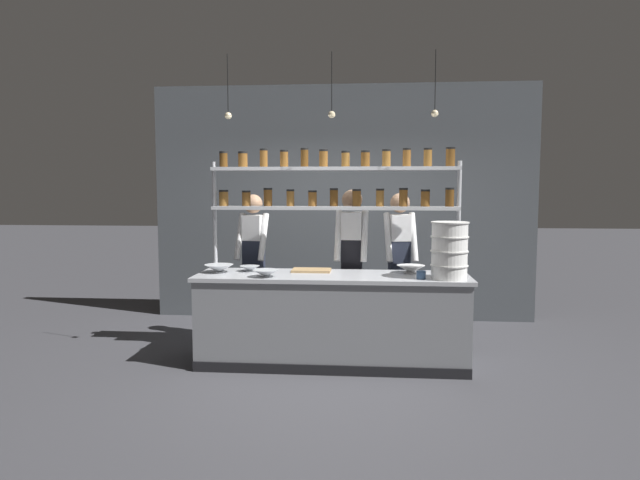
# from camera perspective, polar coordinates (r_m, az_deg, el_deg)

# --- Properties ---
(ground_plane) EXTENTS (40.00, 40.00, 0.00)m
(ground_plane) POSITION_cam_1_polar(r_m,az_deg,el_deg) (5.95, 1.21, -12.25)
(ground_plane) COLOR #3D3D42
(back_wall) EXTENTS (5.14, 0.12, 3.16)m
(back_wall) POSITION_cam_1_polar(r_m,az_deg,el_deg) (7.75, 2.26, 3.70)
(back_wall) COLOR #4C5156
(back_wall) RESTS_ON ground_plane
(prep_counter) EXTENTS (2.74, 0.76, 0.92)m
(prep_counter) POSITION_cam_1_polar(r_m,az_deg,el_deg) (5.83, 1.22, -7.94)
(prep_counter) COLOR gray
(prep_counter) RESTS_ON ground_plane
(spice_shelf_unit) EXTENTS (2.62, 0.28, 2.20)m
(spice_shelf_unit) POSITION_cam_1_polar(r_m,az_deg,el_deg) (6.00, 1.52, 4.96)
(spice_shelf_unit) COLOR #ADAFB5
(spice_shelf_unit) RESTS_ON ground_plane
(chef_left) EXTENTS (0.40, 0.32, 1.71)m
(chef_left) POSITION_cam_1_polar(r_m,az_deg,el_deg) (6.64, -6.66, -1.67)
(chef_left) COLOR black
(chef_left) RESTS_ON ground_plane
(chef_center) EXTENTS (0.38, 0.31, 1.77)m
(chef_center) POSITION_cam_1_polar(r_m,az_deg,el_deg) (6.29, 3.19, -1.67)
(chef_center) COLOR black
(chef_center) RESTS_ON ground_plane
(chef_right) EXTENTS (0.40, 0.33, 1.73)m
(chef_right) POSITION_cam_1_polar(r_m,az_deg,el_deg) (6.47, 7.95, -1.76)
(chef_right) COLOR black
(chef_right) RESTS_ON ground_plane
(container_stack) EXTENTS (0.36, 0.36, 0.55)m
(container_stack) POSITION_cam_1_polar(r_m,az_deg,el_deg) (5.56, 12.82, -1.02)
(container_stack) COLOR white
(container_stack) RESTS_ON prep_counter
(cutting_board) EXTENTS (0.40, 0.26, 0.02)m
(cutting_board) POSITION_cam_1_polar(r_m,az_deg,el_deg) (5.94, -0.86, -3.04)
(cutting_board) COLOR #A88456
(cutting_board) RESTS_ON prep_counter
(prep_bowl_near_left) EXTENTS (0.21, 0.21, 0.06)m
(prep_bowl_near_left) POSITION_cam_1_polar(r_m,az_deg,el_deg) (5.99, -7.04, -2.86)
(prep_bowl_near_left) COLOR #B2B7BC
(prep_bowl_near_left) RESTS_ON prep_counter
(prep_bowl_center_front) EXTENTS (0.29, 0.29, 0.08)m
(prep_bowl_center_front) POSITION_cam_1_polar(r_m,az_deg,el_deg) (5.90, 9.08, -2.91)
(prep_bowl_center_front) COLOR white
(prep_bowl_center_front) RESTS_ON prep_counter
(prep_bowl_center_back) EXTENTS (0.26, 0.26, 0.07)m
(prep_bowl_center_back) POSITION_cam_1_polar(r_m,az_deg,el_deg) (5.60, -5.44, -3.35)
(prep_bowl_center_back) COLOR #B2B7BC
(prep_bowl_center_back) RESTS_ON prep_counter
(prep_bowl_near_right) EXTENTS (0.30, 0.30, 0.08)m
(prep_bowl_near_right) POSITION_cam_1_polar(r_m,az_deg,el_deg) (5.96, -10.08, -2.83)
(prep_bowl_near_right) COLOR silver
(prep_bowl_near_right) RESTS_ON prep_counter
(serving_cup_front) EXTENTS (0.09, 0.09, 0.08)m
(serving_cup_front) POSITION_cam_1_polar(r_m,az_deg,el_deg) (5.53, 10.08, -3.46)
(serving_cup_front) COLOR #334C70
(serving_cup_front) RESTS_ON prep_counter
(pendant_light_row) EXTENTS (2.10, 0.07, 0.64)m
(pendant_light_row) POSITION_cam_1_polar(r_m,az_deg,el_deg) (5.72, 1.05, 12.73)
(pendant_light_row) COLOR black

